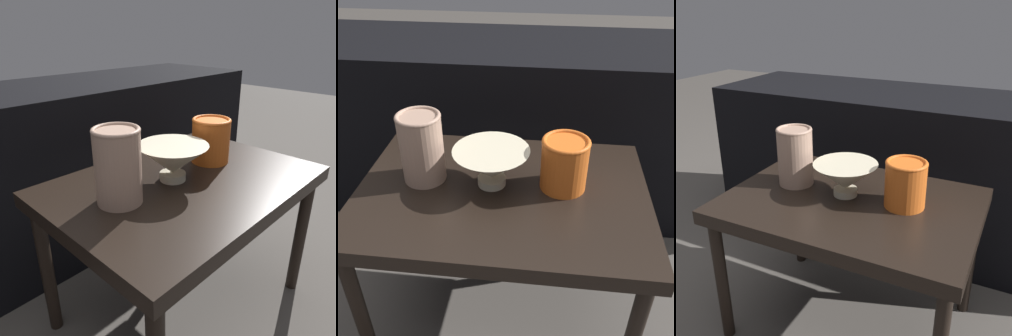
% 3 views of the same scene
% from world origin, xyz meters
% --- Properties ---
extents(ground_plane, '(8.00, 8.00, 0.00)m').
position_xyz_m(ground_plane, '(0.00, 0.00, 0.00)').
color(ground_plane, '#4C4742').
extents(table, '(0.72, 0.50, 0.45)m').
position_xyz_m(table, '(0.00, 0.00, 0.40)').
color(table, black).
rests_on(table, ground_plane).
extents(couch_backdrop, '(1.67, 0.50, 0.63)m').
position_xyz_m(couch_backdrop, '(0.00, 0.62, 0.32)').
color(couch_backdrop, black).
rests_on(couch_backdrop, ground_plane).
extents(bowl, '(0.19, 0.19, 0.10)m').
position_xyz_m(bowl, '(-0.03, 0.02, 0.51)').
color(bowl, beige).
rests_on(bowl, table).
extents(vase_textured_left, '(0.11, 0.11, 0.18)m').
position_xyz_m(vase_textured_left, '(-0.20, 0.03, 0.54)').
color(vase_textured_left, tan).
rests_on(vase_textured_left, table).
extents(vase_colorful_right, '(0.11, 0.11, 0.13)m').
position_xyz_m(vase_colorful_right, '(0.15, 0.03, 0.52)').
color(vase_colorful_right, orange).
rests_on(vase_colorful_right, table).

